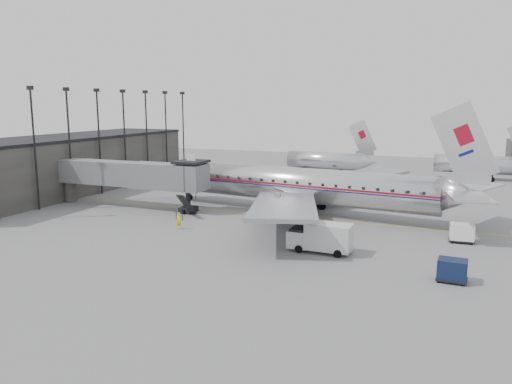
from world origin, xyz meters
TOP-DOWN VIEW (x-y plane):
  - ground at (0.00, 0.00)m, footprint 160.00×160.00m
  - terminal at (-34.00, 10.00)m, footprint 12.00×46.00m
  - apron_line at (3.00, 6.00)m, footprint 60.00×0.15m
  - jet_bridge at (-16.66, 3.67)m, footprint 21.00×6.20m
  - floodlight_masts at (-27.50, 13.00)m, footprint 0.90×42.25m
  - distant_aircraft_near at (-1.79, 42.00)m, footprint 16.39×3.20m
  - distant_aircraft_mid at (24.21, 46.00)m, footprint 16.39×3.20m
  - airliner at (3.61, 8.59)m, footprint 42.67×39.33m
  - service_van at (9.92, -6.35)m, footprint 5.74×2.41m
  - baggage_cart_navy at (20.98, -10.00)m, footprint 2.27×1.78m
  - baggage_cart_white at (21.68, 1.89)m, footprint 2.38×1.87m
  - ramp_worker at (-6.16, -3.92)m, footprint 0.65×0.44m

SIDE VIEW (x-z plane):
  - ground at x=0.00m, z-range 0.00..0.00m
  - apron_line at x=3.00m, z-range 0.00..0.01m
  - ramp_worker at x=-6.16m, z-range 0.00..1.77m
  - baggage_cart_navy at x=20.98m, z-range 0.05..1.78m
  - baggage_cart_white at x=21.68m, z-range 0.06..1.85m
  - service_van at x=9.92m, z-range 0.07..2.74m
  - distant_aircraft_near at x=-1.79m, z-range -2.40..7.86m
  - distant_aircraft_mid at x=24.21m, z-range -2.40..7.86m
  - airliner at x=3.61m, z-range -3.36..10.16m
  - terminal at x=-34.00m, z-range 0.00..8.00m
  - jet_bridge at x=-16.66m, z-range 0.63..7.73m
  - floodlight_masts at x=-27.50m, z-range 0.74..15.99m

